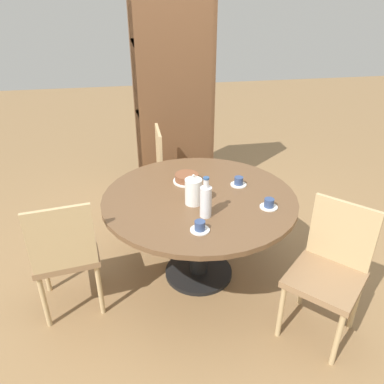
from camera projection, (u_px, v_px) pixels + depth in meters
ground_plane at (199, 273)px, 3.03m from camera, size 14.00×14.00×0.00m
dining_table at (199, 211)px, 2.75m from camera, size 1.40×1.40×0.71m
chair_a at (174, 170)px, 3.63m from camera, size 0.42×0.42×0.90m
chair_b at (66, 252)px, 2.48m from camera, size 0.48×0.48×0.90m
chair_c at (329, 269)px, 2.33m from camera, size 0.59×0.59×0.90m
bookshelf at (173, 109)px, 3.86m from camera, size 0.81×0.28×1.97m
coffee_pot at (194, 190)px, 2.55m from camera, size 0.12×0.12×0.22m
water_bottle at (206, 201)px, 2.40m from camera, size 0.08×0.08×0.28m
cake_main at (187, 178)px, 2.88m from camera, size 0.21×0.21×0.06m
cup_a at (200, 227)px, 2.29m from camera, size 0.12×0.12×0.07m
cup_b at (239, 182)px, 2.83m from camera, size 0.12×0.12×0.07m
cup_c at (269, 204)px, 2.54m from camera, size 0.12×0.12×0.07m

